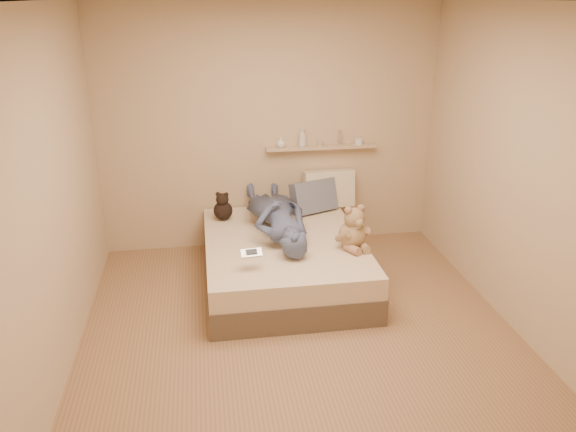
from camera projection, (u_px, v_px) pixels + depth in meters
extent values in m
plane|color=#926D4B|center=(300.00, 333.00, 4.69)|extent=(3.80, 3.80, 0.00)
plane|color=silver|center=(303.00, 0.00, 3.73)|extent=(3.80, 3.80, 0.00)
plane|color=tan|center=(270.00, 130.00, 5.96)|extent=(3.60, 0.00, 3.60)
plane|color=tan|center=(378.00, 321.00, 2.47)|extent=(3.60, 0.00, 3.60)
plane|color=tan|center=(50.00, 198.00, 3.95)|extent=(0.00, 3.80, 3.80)
plane|color=tan|center=(523.00, 175.00, 4.47)|extent=(0.00, 3.80, 3.80)
cube|color=brown|center=(284.00, 270.00, 5.50)|extent=(1.50, 1.90, 0.25)
cube|color=beige|center=(284.00, 249.00, 5.42)|extent=(1.48, 1.88, 0.20)
cube|color=#ABACB1|center=(251.00, 253.00, 4.73)|extent=(0.18, 0.09, 0.06)
cube|color=black|center=(252.00, 252.00, 4.72)|extent=(0.10, 0.05, 0.03)
sphere|color=#9E7F56|center=(352.00, 234.00, 5.16)|extent=(0.26, 0.26, 0.26)
sphere|color=#8B6F4C|center=(354.00, 218.00, 5.08)|extent=(0.19, 0.19, 0.19)
sphere|color=#9F7957|center=(348.00, 210.00, 5.02)|extent=(0.07, 0.07, 0.07)
sphere|color=#966D52|center=(361.00, 208.00, 5.08)|extent=(0.07, 0.07, 0.07)
sphere|color=olive|center=(359.00, 223.00, 5.02)|extent=(0.08, 0.08, 0.08)
cylinder|color=#8C6C4A|center=(343.00, 236.00, 5.08)|extent=(0.15, 0.18, 0.14)
cylinder|color=#976F50|center=(365.00, 232.00, 5.17)|extent=(0.07, 0.17, 0.14)
cylinder|color=#A47357|center=(352.00, 249.00, 5.08)|extent=(0.15, 0.19, 0.08)
cylinder|color=#967850|center=(364.00, 247.00, 5.13)|extent=(0.09, 0.18, 0.08)
cylinder|color=beige|center=(354.00, 226.00, 5.11)|extent=(0.17, 0.17, 0.02)
sphere|color=black|center=(223.00, 211.00, 5.82)|extent=(0.20, 0.20, 0.20)
sphere|color=black|center=(222.00, 199.00, 5.76)|extent=(0.13, 0.13, 0.13)
sphere|color=black|center=(218.00, 194.00, 5.74)|extent=(0.05, 0.05, 0.05)
sphere|color=black|center=(226.00, 195.00, 5.73)|extent=(0.05, 0.05, 0.05)
cube|color=beige|center=(329.00, 189.00, 6.16)|extent=(0.56, 0.25, 0.42)
cube|color=slate|center=(314.00, 196.00, 6.01)|extent=(0.55, 0.40, 0.37)
imported|color=#3F4664|center=(277.00, 215.00, 5.49)|extent=(0.67, 1.51, 0.35)
cube|color=tan|center=(321.00, 147.00, 6.05)|extent=(1.20, 0.12, 0.03)
imported|color=white|center=(281.00, 142.00, 5.96)|extent=(0.12, 0.12, 0.11)
imported|color=silver|center=(302.00, 137.00, 5.98)|extent=(0.10, 0.10, 0.20)
cylinder|color=#BDB2A2|center=(320.00, 144.00, 6.04)|extent=(0.06, 0.06, 0.05)
cylinder|color=silver|center=(339.00, 137.00, 6.04)|extent=(0.03, 0.03, 0.17)
cylinder|color=silver|center=(359.00, 142.00, 6.10)|extent=(0.09, 0.09, 0.06)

